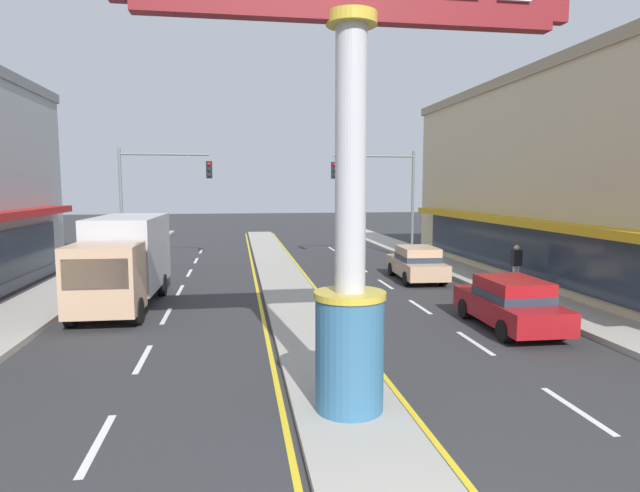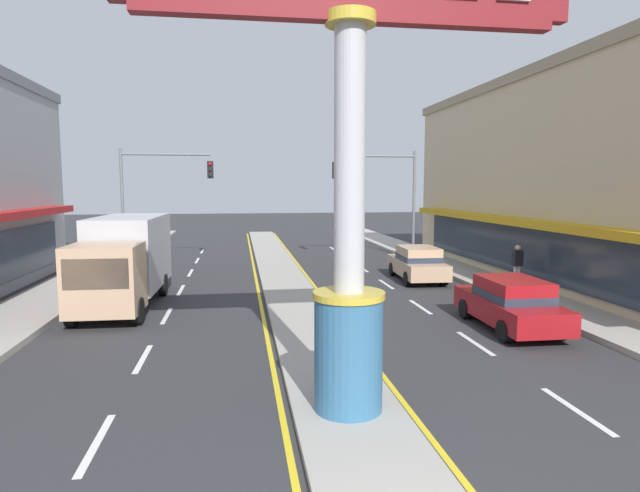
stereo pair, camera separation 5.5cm
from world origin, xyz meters
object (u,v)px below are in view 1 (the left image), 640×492
Objects in this scene: traffic_light_left_side at (155,186)px; box_truck_near_right_lane at (124,258)px; traffic_light_right_side at (383,186)px; district_sign at (351,166)px; storefront_right at (629,178)px; sedan_near_left_lane at (510,303)px; sedan_far_right_lane at (417,263)px; pedestrian_near_kerb at (516,264)px.

box_truck_near_right_lane is (0.32, -10.06, -2.55)m from traffic_light_left_side.
district_sign is at bearing -107.20° from traffic_light_right_side.
storefront_right is 12.13m from traffic_light_right_side.
sedan_far_right_lane is at bearing 90.01° from sedan_near_left_lane.
storefront_right is at bearing -45.74° from traffic_light_right_side.
traffic_light_left_side reaches higher than box_truck_near_right_lane.
district_sign is at bearing -141.90° from storefront_right.
district_sign is 14.08m from pedestrian_near_kerb.
storefront_right is 5.74× the size of sedan_far_right_lane.
traffic_light_left_side reaches higher than pedestrian_near_kerb.
sedan_near_left_lane is at bearing -144.04° from storefront_right.
storefront_right reaches higher than pedestrian_near_kerb.
sedan_far_right_lane is at bearing -92.45° from traffic_light_right_side.
traffic_light_left_side is 10.39m from box_truck_near_right_lane.
storefront_right is 20.89m from box_truck_near_right_lane.
district_sign is 18.70m from storefront_right.
traffic_light_left_side is (-20.98, 8.76, -0.31)m from storefront_right.
storefront_right is 14.57× the size of pedestrian_near_kerb.
sedan_far_right_lane is at bearing -29.09° from traffic_light_left_side.
box_truck_near_right_lane is at bearing 120.10° from district_sign.
sedan_far_right_lane is 8.30m from sedan_near_left_lane.
sedan_near_left_lane is at bearing 41.02° from district_sign.
storefront_right is 9.72m from sedan_far_right_lane.
sedan_near_left_lane is at bearing -51.00° from traffic_light_left_side.
sedan_near_left_lane is (-0.29, -15.03, -3.46)m from traffic_light_right_side.
traffic_light_right_side is at bearing 87.55° from sedan_far_right_lane.
pedestrian_near_kerb reaches higher than sedan_far_right_lane.
traffic_light_right_side is at bearing 105.31° from pedestrian_near_kerb.
district_sign reaches higher than sedan_far_right_lane.
storefront_right is 11.45m from sedan_near_left_lane.
storefront_right is 4.06× the size of traffic_light_right_side.
traffic_light_right_side is 15.42m from sedan_near_left_lane.
box_truck_near_right_lane is 1.60× the size of sedan_near_left_lane.
sedan_far_right_lane and sedan_near_left_lane have the same top height.
traffic_light_left_side and traffic_light_right_side have the same top height.
traffic_light_left_side reaches higher than sedan_far_right_lane.
box_truck_near_right_lane reaches higher than pedestrian_near_kerb.
storefront_right is (14.72, 11.54, -0.02)m from district_sign.
sedan_near_left_lane is at bearing -91.09° from traffic_light_right_side.
sedan_far_right_lane is at bearing 15.31° from box_truck_near_right_lane.
pedestrian_near_kerb is (14.91, 0.06, -0.53)m from box_truck_near_right_lane.
sedan_far_right_lane is at bearing 66.14° from district_sign.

